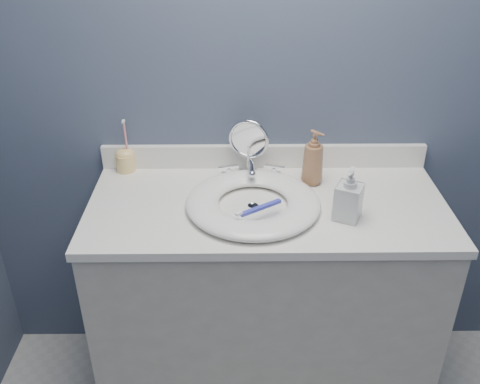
{
  "coord_description": "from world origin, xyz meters",
  "views": [
    {
      "loc": [
        -0.11,
        -0.58,
        1.83
      ],
      "look_at": [
        -0.09,
        0.94,
        0.94
      ],
      "focal_mm": 40.0,
      "sensor_mm": 36.0,
      "label": 1
    }
  ],
  "objects_px": {
    "makeup_mirror": "(249,145)",
    "soap_bottle_clear": "(349,194)",
    "soap_bottle_amber": "(313,157)",
    "toothbrush_holder": "(125,159)"
  },
  "relations": [
    {
      "from": "toothbrush_holder",
      "to": "makeup_mirror",
      "type": "bearing_deg",
      "value": -4.84
    },
    {
      "from": "soap_bottle_clear",
      "to": "toothbrush_holder",
      "type": "relative_size",
      "value": 0.87
    },
    {
      "from": "makeup_mirror",
      "to": "soap_bottle_clear",
      "type": "distance_m",
      "value": 0.43
    },
    {
      "from": "soap_bottle_clear",
      "to": "toothbrush_holder",
      "type": "xyz_separation_m",
      "value": [
        -0.77,
        0.34,
        -0.04
      ]
    },
    {
      "from": "makeup_mirror",
      "to": "toothbrush_holder",
      "type": "distance_m",
      "value": 0.47
    },
    {
      "from": "toothbrush_holder",
      "to": "soap_bottle_amber",
      "type": "bearing_deg",
      "value": -8.35
    },
    {
      "from": "soap_bottle_amber",
      "to": "toothbrush_holder",
      "type": "height_order",
      "value": "toothbrush_holder"
    },
    {
      "from": "soap_bottle_amber",
      "to": "toothbrush_holder",
      "type": "distance_m",
      "value": 0.7
    },
    {
      "from": "makeup_mirror",
      "to": "toothbrush_holder",
      "type": "bearing_deg",
      "value": -169.37
    },
    {
      "from": "soap_bottle_clear",
      "to": "soap_bottle_amber",
      "type": "bearing_deg",
      "value": 135.24
    }
  ]
}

